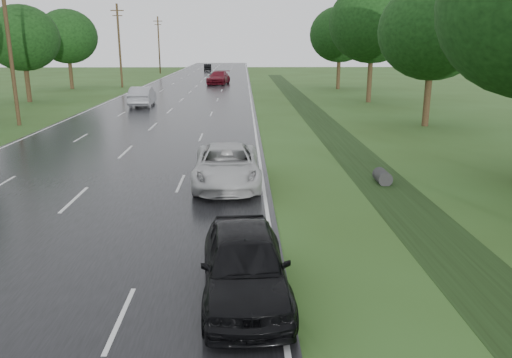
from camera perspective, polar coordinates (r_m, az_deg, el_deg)
name	(u,v)px	position (r m, az deg, el deg)	size (l,w,h in m)	color
road	(187,95)	(54.56, -7.88, 9.49)	(14.00, 180.00, 0.04)	black
edge_stripe_east	(250,95)	(54.23, -0.68, 9.62)	(0.12, 180.00, 0.01)	silver
edge_stripe_west	(124,95)	(55.70, -14.89, 9.27)	(0.12, 180.00, 0.01)	silver
center_line	(187,95)	(54.55, -7.88, 9.52)	(0.12, 180.00, 0.01)	silver
drainage_ditch	(341,141)	(28.71, 9.64, 4.34)	(2.20, 120.00, 0.56)	black
utility_pole_mid	(9,46)	(37.20, -26.35, 13.47)	(1.60, 0.26, 10.00)	#372816
utility_pole_far	(119,45)	(65.74, -15.34, 14.59)	(1.60, 0.26, 10.00)	#372816
utility_pole_distant	(159,44)	(95.18, -11.04, 14.88)	(1.60, 0.26, 10.00)	#372816
tree_east_c	(433,31)	(35.16, 19.60, 15.66)	(7.00, 7.00, 9.29)	#372816
tree_east_d	(373,23)	(48.46, 13.22, 16.98)	(8.00, 8.00, 10.76)	#372816
tree_east_f	(340,34)	(62.05, 9.59, 15.98)	(7.20, 7.20, 9.62)	#372816
tree_west_d	(22,38)	(52.04, -25.15, 14.37)	(6.60, 6.60, 8.80)	#372816
tree_west_f	(67,37)	(65.36, -20.76, 14.98)	(7.00, 7.00, 9.29)	#372816
white_pickup	(227,165)	(19.38, -3.36, 1.58)	(2.50, 5.43, 1.51)	#BBBBBB
dark_sedan	(245,264)	(10.82, -1.30, -9.65)	(1.83, 4.54, 1.55)	black
silver_sedan	(142,96)	(45.40, -12.85, 9.21)	(1.78, 5.12, 1.69)	#919299
far_car_red	(219,78)	(68.42, -4.30, 11.47)	(2.41, 5.92, 1.72)	maroon
far_car_dark	(208,67)	(101.65, -5.55, 12.57)	(1.46, 4.17, 1.38)	black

